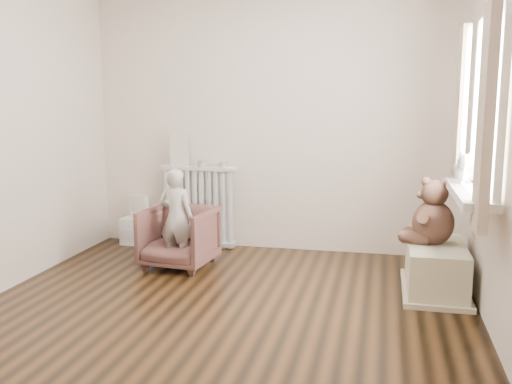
% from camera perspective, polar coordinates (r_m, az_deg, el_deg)
% --- Properties ---
extents(floor, '(3.60, 3.60, 0.01)m').
position_cam_1_polar(floor, '(4.17, -3.45, -11.84)').
color(floor, black).
rests_on(floor, ground).
extents(back_wall, '(3.60, 0.02, 2.60)m').
position_cam_1_polar(back_wall, '(5.64, 1.56, 7.30)').
color(back_wall, white).
rests_on(back_wall, ground).
extents(front_wall, '(3.60, 0.02, 2.60)m').
position_cam_1_polar(front_wall, '(2.23, -16.83, 3.49)').
color(front_wall, white).
rests_on(front_wall, ground).
extents(right_wall, '(0.02, 3.60, 2.60)m').
position_cam_1_polar(right_wall, '(3.80, 23.52, 5.44)').
color(right_wall, white).
rests_on(right_wall, ground).
extents(window, '(0.03, 0.90, 1.10)m').
position_cam_1_polar(window, '(4.08, 22.33, 7.85)').
color(window, white).
rests_on(window, right_wall).
extents(window_sill, '(0.22, 1.10, 0.06)m').
position_cam_1_polar(window_sill, '(4.12, 20.59, -0.15)').
color(window_sill, silver).
rests_on(window_sill, right_wall).
extents(curtain_left, '(0.06, 0.26, 1.30)m').
position_cam_1_polar(curtain_left, '(3.50, 21.99, 6.73)').
color(curtain_left, tan).
rests_on(curtain_left, right_wall).
extents(curtain_right, '(0.06, 0.26, 1.30)m').
position_cam_1_polar(curtain_right, '(4.63, 19.79, 7.37)').
color(curtain_right, tan).
rests_on(curtain_right, right_wall).
extents(radiator, '(0.78, 0.15, 0.83)m').
position_cam_1_polar(radiator, '(5.82, -5.78, -1.71)').
color(radiator, silver).
rests_on(radiator, floor).
extents(paper_doll, '(0.19, 0.02, 0.32)m').
position_cam_1_polar(paper_doll, '(5.80, -7.68, 4.18)').
color(paper_doll, beige).
rests_on(paper_doll, radiator).
extents(tin_a, '(0.10, 0.10, 0.06)m').
position_cam_1_polar(tin_a, '(5.73, -5.38, 2.83)').
color(tin_a, '#A59E8C').
rests_on(tin_a, radiator).
extents(tin_b, '(0.09, 0.09, 0.05)m').
position_cam_1_polar(tin_b, '(5.67, -3.30, 2.73)').
color(tin_b, '#A59E8C').
rests_on(tin_b, radiator).
extents(toy_vanity, '(0.32, 0.23, 0.50)m').
position_cam_1_polar(toy_vanity, '(6.05, -11.74, -2.54)').
color(toy_vanity, silver).
rests_on(toy_vanity, floor).
extents(armchair, '(0.64, 0.66, 0.55)m').
position_cam_1_polar(armchair, '(5.17, -7.73, -4.51)').
color(armchair, brown).
rests_on(armchair, floor).
extents(child, '(0.34, 0.24, 0.88)m').
position_cam_1_polar(child, '(5.09, -7.98, -2.57)').
color(child, beige).
rests_on(child, armchair).
extents(toy_bench, '(0.43, 0.82, 0.38)m').
position_cam_1_polar(toy_bench, '(4.71, 17.53, -7.19)').
color(toy_bench, beige).
rests_on(toy_bench, floor).
extents(teddy_bear, '(0.47, 0.40, 0.51)m').
position_cam_1_polar(teddy_bear, '(4.63, 17.37, -1.47)').
color(teddy_bear, '#3E251B').
rests_on(teddy_bear, toy_bench).
extents(plush_cat, '(0.22, 0.30, 0.22)m').
position_cam_1_polar(plush_cat, '(4.40, 20.04, 2.17)').
color(plush_cat, slate).
rests_on(plush_cat, window_sill).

